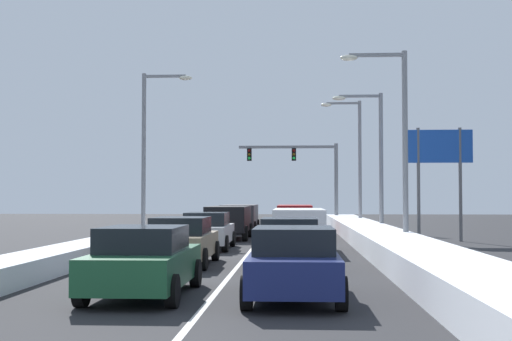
% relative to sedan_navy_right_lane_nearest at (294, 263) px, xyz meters
% --- Properties ---
extents(ground_plane, '(120.00, 120.00, 0.00)m').
position_rel_sedan_navy_right_lane_nearest_xyz_m(ground_plane, '(-1.74, 10.64, -0.76)').
color(ground_plane, '#28282B').
extents(lane_stripe_between_right_lane_and_center_lane, '(0.14, 49.34, 0.01)m').
position_rel_sedan_navy_right_lane_nearest_xyz_m(lane_stripe_between_right_lane_and_center_lane, '(-1.74, 15.12, -0.76)').
color(lane_stripe_between_right_lane_and_center_lane, silver).
rests_on(lane_stripe_between_right_lane_and_center_lane, ground).
extents(snow_bank_right_shoulder, '(2.17, 49.34, 0.76)m').
position_rel_sedan_navy_right_lane_nearest_xyz_m(snow_bank_right_shoulder, '(3.56, 15.12, -0.38)').
color(snow_bank_right_shoulder, white).
rests_on(snow_bank_right_shoulder, ground).
extents(snow_bank_left_shoulder, '(1.53, 49.34, 0.60)m').
position_rel_sedan_navy_right_lane_nearest_xyz_m(snow_bank_left_shoulder, '(-7.04, 15.12, -0.46)').
color(snow_bank_left_shoulder, white).
rests_on(snow_bank_left_shoulder, ground).
extents(sedan_navy_right_lane_nearest, '(2.00, 4.50, 1.51)m').
position_rel_sedan_navy_right_lane_nearest_xyz_m(sedan_navy_right_lane_nearest, '(0.00, 0.00, 0.00)').
color(sedan_navy_right_lane_nearest, navy).
rests_on(sedan_navy_right_lane_nearest, ground).
extents(sedan_gray_right_lane_second, '(2.00, 4.50, 1.51)m').
position_rel_sedan_navy_right_lane_nearest_xyz_m(sedan_gray_right_lane_second, '(-0.14, 6.24, 0.00)').
color(sedan_gray_right_lane_second, slate).
rests_on(sedan_gray_right_lane_second, ground).
extents(suv_white_right_lane_third, '(2.16, 4.90, 1.67)m').
position_rel_sedan_navy_right_lane_nearest_xyz_m(suv_white_right_lane_third, '(0.18, 12.60, 0.25)').
color(suv_white_right_lane_third, silver).
rests_on(suv_white_right_lane_third, ground).
extents(sedan_maroon_right_lane_fourth, '(2.00, 4.50, 1.51)m').
position_rel_sedan_navy_right_lane_nearest_xyz_m(sedan_maroon_right_lane_fourth, '(0.01, 18.93, 0.00)').
color(sedan_maroon_right_lane_fourth, maroon).
rests_on(sedan_maroon_right_lane_fourth, ground).
extents(suv_red_right_lane_fifth, '(2.16, 4.90, 1.67)m').
position_rel_sedan_navy_right_lane_nearest_xyz_m(suv_red_right_lane_fifth, '(0.02, 25.31, 0.25)').
color(suv_red_right_lane_fifth, maroon).
rests_on(suv_red_right_lane_fifth, ground).
extents(sedan_green_center_lane_nearest, '(2.00, 4.50, 1.51)m').
position_rel_sedan_navy_right_lane_nearest_xyz_m(sedan_green_center_lane_nearest, '(-3.23, 0.19, 0.00)').
color(sedan_green_center_lane_nearest, '#1E5633').
rests_on(sedan_green_center_lane_nearest, ground).
extents(sedan_tan_center_lane_second, '(2.00, 4.50, 1.51)m').
position_rel_sedan_navy_right_lane_nearest_xyz_m(sedan_tan_center_lane_second, '(-3.54, 6.93, 0.00)').
color(sedan_tan_center_lane_second, '#937F60').
rests_on(sedan_tan_center_lane_second, ground).
extents(sedan_silver_center_lane_third, '(2.00, 4.50, 1.51)m').
position_rel_sedan_navy_right_lane_nearest_xyz_m(sedan_silver_center_lane_third, '(-3.56, 13.51, 0.00)').
color(sedan_silver_center_lane_third, '#B7BABF').
rests_on(sedan_silver_center_lane_third, ground).
extents(suv_black_center_lane_fourth, '(2.16, 4.90, 1.67)m').
position_rel_sedan_navy_right_lane_nearest_xyz_m(suv_black_center_lane_fourth, '(-3.33, 20.20, 0.25)').
color(suv_black_center_lane_fourth, black).
rests_on(suv_black_center_lane_fourth, ground).
extents(suv_charcoal_center_lane_fifth, '(2.16, 4.90, 1.67)m').
position_rel_sedan_navy_right_lane_nearest_xyz_m(suv_charcoal_center_lane_fifth, '(-3.28, 26.63, 0.25)').
color(suv_charcoal_center_lane_fifth, '#38383D').
rests_on(suv_charcoal_center_lane_fifth, ground).
extents(traffic_light_gantry, '(7.54, 0.47, 6.20)m').
position_rel_sedan_navy_right_lane_nearest_xyz_m(traffic_light_gantry, '(0.83, 37.54, 3.73)').
color(traffic_light_gantry, slate).
rests_on(traffic_light_gantry, ground).
extents(street_lamp_right_near, '(2.66, 0.36, 7.96)m').
position_rel_sedan_navy_right_lane_nearest_xyz_m(street_lamp_right_near, '(4.03, 12.88, 4.02)').
color(street_lamp_right_near, gray).
rests_on(street_lamp_right_near, ground).
extents(street_lamp_right_mid, '(2.66, 0.36, 7.64)m').
position_rel_sedan_navy_right_lane_nearest_xyz_m(street_lamp_right_mid, '(4.19, 21.85, 3.85)').
color(street_lamp_right_mid, gray).
rests_on(street_lamp_right_mid, ground).
extents(street_lamp_right_far, '(2.66, 0.36, 8.49)m').
position_rel_sedan_navy_right_lane_nearest_xyz_m(street_lamp_right_far, '(3.96, 30.82, 4.30)').
color(street_lamp_right_far, gray).
rests_on(street_lamp_right_far, ground).
extents(street_lamp_left_mid, '(2.66, 0.36, 8.64)m').
position_rel_sedan_navy_right_lane_nearest_xyz_m(street_lamp_left_mid, '(-7.54, 20.90, 4.37)').
color(street_lamp_left_mid, gray).
rests_on(street_lamp_left_mid, ground).
extents(roadside_sign_right, '(3.20, 0.16, 5.50)m').
position_rel_sedan_navy_right_lane_nearest_xyz_m(roadside_sign_right, '(7.01, 19.06, 3.25)').
color(roadside_sign_right, '#59595B').
rests_on(roadside_sign_right, ground).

